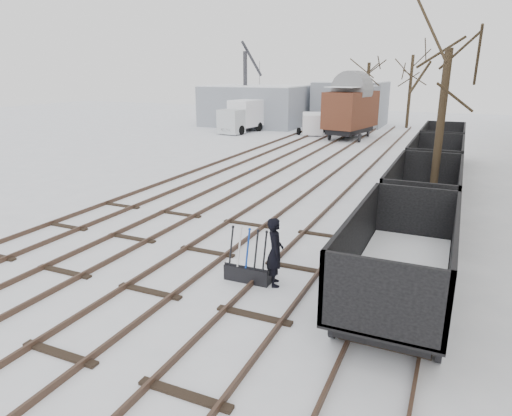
{
  "coord_description": "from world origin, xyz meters",
  "views": [
    {
      "loc": [
        6.95,
        -8.7,
        5.57
      ],
      "look_at": [
        1.04,
        4.5,
        1.2
      ],
      "focal_mm": 32.0,
      "sensor_mm": 36.0,
      "label": 1
    }
  ],
  "objects_px": {
    "freight_wagon_a": "(399,273)",
    "lorry": "(245,116)",
    "worker": "(275,252)",
    "panel_van": "(312,123)",
    "crane": "(246,104)",
    "ground_frame": "(248,271)",
    "box_van_wagon": "(351,108)"
  },
  "relations": [
    {
      "from": "worker",
      "to": "panel_van",
      "type": "bearing_deg",
      "value": -11.25
    },
    {
      "from": "panel_van",
      "to": "freight_wagon_a",
      "type": "bearing_deg",
      "value": -87.81
    },
    {
      "from": "ground_frame",
      "to": "freight_wagon_a",
      "type": "xyz_separation_m",
      "value": [
        3.95,
        0.14,
        0.63
      ]
    },
    {
      "from": "freight_wagon_a",
      "to": "lorry",
      "type": "xyz_separation_m",
      "value": [
        -17.74,
        28.75,
        0.6
      ]
    },
    {
      "from": "freight_wagon_a",
      "to": "crane",
      "type": "height_order",
      "value": "crane"
    },
    {
      "from": "freight_wagon_a",
      "to": "box_van_wagon",
      "type": "height_order",
      "value": "box_van_wagon"
    },
    {
      "from": "box_van_wagon",
      "to": "worker",
      "type": "bearing_deg",
      "value": -69.51
    },
    {
      "from": "ground_frame",
      "to": "crane",
      "type": "distance_m",
      "value": 36.8
    },
    {
      "from": "box_van_wagon",
      "to": "lorry",
      "type": "bearing_deg",
      "value": -171.21
    },
    {
      "from": "ground_frame",
      "to": "freight_wagon_a",
      "type": "distance_m",
      "value": 4.0
    },
    {
      "from": "worker",
      "to": "box_van_wagon",
      "type": "relative_size",
      "value": 0.31
    },
    {
      "from": "box_van_wagon",
      "to": "crane",
      "type": "height_order",
      "value": "crane"
    },
    {
      "from": "worker",
      "to": "box_van_wagon",
      "type": "distance_m",
      "value": 28.72
    },
    {
      "from": "box_van_wagon",
      "to": "lorry",
      "type": "height_order",
      "value": "box_van_wagon"
    },
    {
      "from": "worker",
      "to": "panel_van",
      "type": "distance_m",
      "value": 31.11
    },
    {
      "from": "ground_frame",
      "to": "crane",
      "type": "xyz_separation_m",
      "value": [
        -15.75,
        33.21,
        1.92
      ]
    },
    {
      "from": "worker",
      "to": "panel_van",
      "type": "height_order",
      "value": "worker"
    },
    {
      "from": "panel_van",
      "to": "crane",
      "type": "relative_size",
      "value": 0.53
    },
    {
      "from": "box_van_wagon",
      "to": "panel_van",
      "type": "distance_m",
      "value": 4.45
    },
    {
      "from": "ground_frame",
      "to": "worker",
      "type": "height_order",
      "value": "worker"
    },
    {
      "from": "worker",
      "to": "lorry",
      "type": "distance_m",
      "value": 32.25
    },
    {
      "from": "ground_frame",
      "to": "panel_van",
      "type": "height_order",
      "value": "panel_van"
    },
    {
      "from": "panel_van",
      "to": "crane",
      "type": "bearing_deg",
      "value": 140.1
    },
    {
      "from": "panel_van",
      "to": "crane",
      "type": "distance_m",
      "value": 8.83
    },
    {
      "from": "freight_wagon_a",
      "to": "box_van_wagon",
      "type": "distance_m",
      "value": 29.36
    },
    {
      "from": "ground_frame",
      "to": "panel_van",
      "type": "xyz_separation_m",
      "value": [
        -7.59,
        30.07,
        0.66
      ]
    },
    {
      "from": "ground_frame",
      "to": "lorry",
      "type": "distance_m",
      "value": 32.03
    },
    {
      "from": "worker",
      "to": "lorry",
      "type": "height_order",
      "value": "lorry"
    },
    {
      "from": "panel_van",
      "to": "worker",
      "type": "bearing_deg",
      "value": -93.34
    },
    {
      "from": "box_van_wagon",
      "to": "panel_van",
      "type": "xyz_separation_m",
      "value": [
        -3.83,
        1.65,
        -1.57
      ]
    },
    {
      "from": "ground_frame",
      "to": "box_van_wagon",
      "type": "distance_m",
      "value": 28.76
    },
    {
      "from": "freight_wagon_a",
      "to": "lorry",
      "type": "distance_m",
      "value": 33.78
    }
  ]
}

